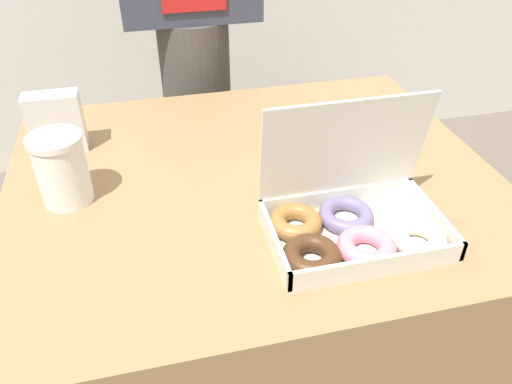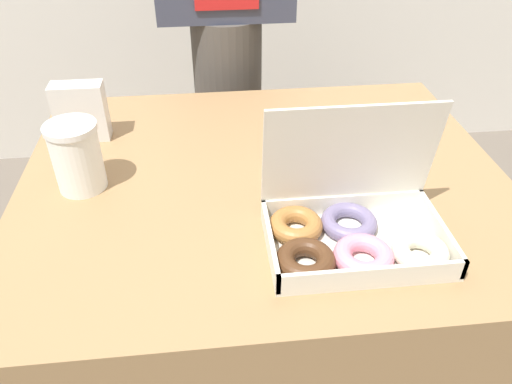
% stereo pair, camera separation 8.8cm
% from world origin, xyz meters
% --- Properties ---
extents(ground_plane, '(14.00, 14.00, 0.00)m').
position_xyz_m(ground_plane, '(0.00, 0.00, 0.00)').
color(ground_plane, '#665B51').
extents(table, '(1.06, 0.88, 0.74)m').
position_xyz_m(table, '(0.00, 0.00, 0.37)').
color(table, '#99754C').
rests_on(table, ground_plane).
extents(donut_box, '(0.34, 0.23, 0.25)m').
position_xyz_m(donut_box, '(0.12, -0.24, 0.78)').
color(donut_box, silver).
rests_on(donut_box, table).
extents(coffee_cup, '(0.10, 0.10, 0.15)m').
position_xyz_m(coffee_cup, '(-0.39, 0.00, 0.82)').
color(coffee_cup, white).
rests_on(coffee_cup, table).
extents(napkin_holder, '(0.12, 0.05, 0.14)m').
position_xyz_m(napkin_holder, '(-0.41, 0.21, 0.81)').
color(napkin_holder, silver).
rests_on(napkin_holder, table).
extents(person_customer, '(0.40, 0.22, 1.68)m').
position_xyz_m(person_customer, '(-0.04, 0.65, 0.91)').
color(person_customer, '#4C4742').
rests_on(person_customer, ground_plane).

